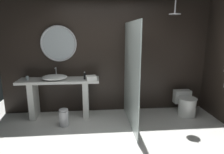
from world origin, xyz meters
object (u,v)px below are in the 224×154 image
(vessel_sink, at_px, (55,77))
(rain_shower_head, at_px, (175,13))
(waste_bin, at_px, (64,117))
(toilet, at_px, (186,104))
(tumbler_cup, at_px, (27,78))
(soap_dispenser, at_px, (85,76))
(folded_hand_towel, at_px, (91,78))
(round_wall_mirror, at_px, (59,44))

(vessel_sink, height_order, rain_shower_head, rain_shower_head)
(vessel_sink, height_order, waste_bin, vessel_sink)
(vessel_sink, distance_m, rain_shower_head, 2.79)
(toilet, bearing_deg, tumbler_cup, 177.65)
(soap_dispenser, bearing_deg, waste_bin, -133.71)
(tumbler_cup, bearing_deg, soap_dispenser, -1.35)
(waste_bin, bearing_deg, folded_hand_towel, 30.90)
(tumbler_cup, distance_m, folded_hand_towel, 1.35)
(tumbler_cup, distance_m, rain_shower_head, 3.30)
(soap_dispenser, distance_m, round_wall_mirror, 0.91)
(tumbler_cup, height_order, round_wall_mirror, round_wall_mirror)
(round_wall_mirror, distance_m, rain_shower_head, 2.50)
(rain_shower_head, xyz_separation_m, folded_hand_towel, (-1.68, 0.10, -1.31))
(vessel_sink, relative_size, rain_shower_head, 1.65)
(vessel_sink, bearing_deg, folded_hand_towel, -7.80)
(vessel_sink, xyz_separation_m, tumbler_cup, (-0.57, 0.02, -0.01))
(tumbler_cup, relative_size, round_wall_mirror, 0.11)
(waste_bin, bearing_deg, soap_dispenser, 46.29)
(rain_shower_head, bearing_deg, vessel_sink, 175.10)
(soap_dispenser, bearing_deg, rain_shower_head, -6.49)
(soap_dispenser, xyz_separation_m, toilet, (2.26, -0.11, -0.67))
(rain_shower_head, relative_size, waste_bin, 0.90)
(toilet, bearing_deg, rain_shower_head, -168.07)
(round_wall_mirror, height_order, rain_shower_head, rain_shower_head)
(round_wall_mirror, height_order, folded_hand_towel, round_wall_mirror)
(rain_shower_head, xyz_separation_m, waste_bin, (-2.23, -0.23, -2.02))
(vessel_sink, height_order, folded_hand_towel, vessel_sink)
(toilet, bearing_deg, soap_dispenser, 177.12)
(tumbler_cup, relative_size, soap_dispenser, 0.51)
(round_wall_mirror, distance_m, toilet, 3.14)
(tumbler_cup, bearing_deg, folded_hand_towel, -5.56)
(soap_dispenser, bearing_deg, vessel_sink, 179.67)
(vessel_sink, distance_m, folded_hand_towel, 0.78)
(rain_shower_head, distance_m, toilet, 2.01)
(vessel_sink, bearing_deg, round_wall_mirror, 72.63)
(vessel_sink, relative_size, folded_hand_towel, 2.59)
(tumbler_cup, relative_size, folded_hand_towel, 0.40)
(waste_bin, bearing_deg, toilet, 6.86)
(folded_hand_towel, bearing_deg, soap_dispenser, 143.73)
(rain_shower_head, height_order, waste_bin, rain_shower_head)
(vessel_sink, relative_size, toilet, 0.90)
(soap_dispenser, bearing_deg, tumbler_cup, 178.65)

